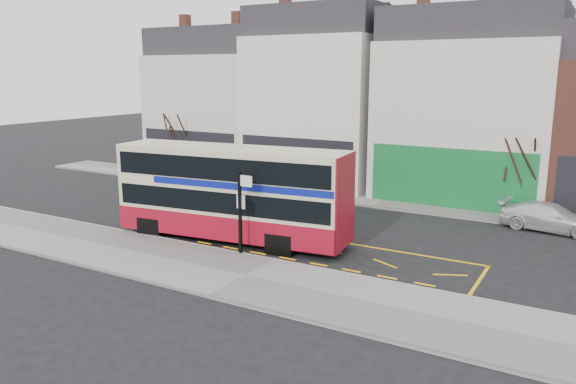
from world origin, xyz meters
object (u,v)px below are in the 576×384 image
Objects in this scene: car_grey at (308,192)px; street_tree_right at (522,147)px; car_white at (550,217)px; street_tree_left at (176,122)px; bus_stop_post at (241,205)px; double_decker_bus at (233,192)px; car_silver at (267,184)px.

car_grey is 10.84m from street_tree_right.
street_tree_left is (-22.69, 1.37, 3.14)m from car_white.
street_tree_left reaches higher than bus_stop_post.
car_white is 22.95m from street_tree_left.
street_tree_right reaches higher than double_decker_bus.
car_grey is at bearing 86.86° from double_decker_bus.
car_silver is 1.03× the size of car_grey.
car_silver is 0.77× the size of street_tree_left.
bus_stop_post is 0.62× the size of street_tree_right.
street_tree_left is (-12.84, 11.21, 1.72)m from bus_stop_post.
double_decker_bus reaches higher than car_white.
street_tree_right is at bearing 55.61° from bus_stop_post.
bus_stop_post is at bearing -41.13° from street_tree_left.
bus_stop_post is 17.13m from street_tree_left.
bus_stop_post reaches higher than car_grey.
double_decker_bus is at bearing -150.61° from car_silver.
double_decker_bus is 2.39× the size of car_silver.
car_silver reaches higher than car_grey.
street_tree_left is at bearing 93.88° from car_grey.
bus_stop_post is at bearing -125.11° from street_tree_right.
car_grey is 11.54m from street_tree_left.
street_tree_right reaches higher than car_silver.
street_tree_left is 21.05m from street_tree_right.
bus_stop_post is at bearing -146.35° from car_silver.
car_white is (9.85, 9.84, -1.42)m from bus_stop_post.
double_decker_bus is at bearing -40.46° from street_tree_left.
double_decker_bus is 7.62m from car_grey.
street_tree_left is (-11.32, 9.65, 1.68)m from double_decker_bus.
street_tree_left reaches higher than street_tree_right.
car_silver is 1.00× the size of car_white.
double_decker_bus reaches higher than car_silver.
street_tree_left is at bearing 139.60° from bus_stop_post.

